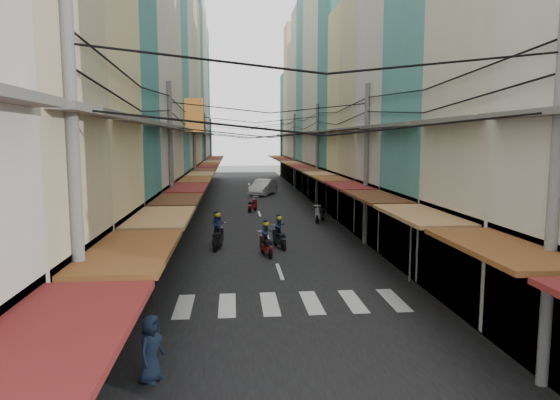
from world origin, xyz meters
TOP-DOWN VIEW (x-y plane):
  - ground at (0.00, 0.00)m, footprint 160.00×160.00m
  - road at (0.00, 20.00)m, footprint 10.00×80.00m
  - sidewalk_left at (-6.50, 20.00)m, footprint 3.00×80.00m
  - sidewalk_right at (6.50, 20.00)m, footprint 3.00×80.00m
  - crosswalk at (-0.00, -6.00)m, footprint 7.55×2.40m
  - building_row_left at (-7.92, 16.56)m, footprint 7.80×67.67m
  - building_row_right at (7.92, 16.45)m, footprint 7.80×68.98m
  - utility_poles at (0.00, 15.01)m, footprint 10.20×66.13m
  - white_car at (1.03, 26.31)m, footprint 5.75×3.95m
  - bicycle at (6.13, 0.06)m, footprint 1.85×1.02m
  - moving_scooters at (-0.33, 4.57)m, footprint 6.91×15.92m
  - parked_scooters at (4.60, -4.61)m, footprint 12.87×14.47m
  - pedestrians at (-4.28, 3.03)m, footprint 13.71×23.13m
  - market_umbrella at (6.19, -1.47)m, footprint 2.26×2.26m
  - traffic_sign at (4.78, -3.92)m, footprint 0.10×0.63m

SIDE VIEW (x-z plane):
  - ground at x=0.00m, z-range 0.00..0.00m
  - white_car at x=1.03m, z-range -0.94..0.94m
  - bicycle at x=6.13m, z-range -0.60..0.60m
  - road at x=0.00m, z-range 0.00..0.02m
  - crosswalk at x=0.00m, z-range 0.02..0.03m
  - sidewalk_left at x=-6.50m, z-range 0.00..0.06m
  - sidewalk_right at x=6.50m, z-range 0.00..0.06m
  - parked_scooters at x=4.60m, z-range -0.02..0.97m
  - moving_scooters at x=-0.33m, z-range -0.42..1.49m
  - pedestrians at x=-4.28m, z-range -0.09..2.13m
  - traffic_sign at x=4.78m, z-range 0.65..3.52m
  - market_umbrella at x=6.19m, z-range 0.91..3.30m
  - utility_poles at x=0.00m, z-range 2.49..10.69m
  - building_row_right at x=7.92m, z-range -1.89..20.71m
  - building_row_left at x=-7.92m, z-range -2.07..21.63m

